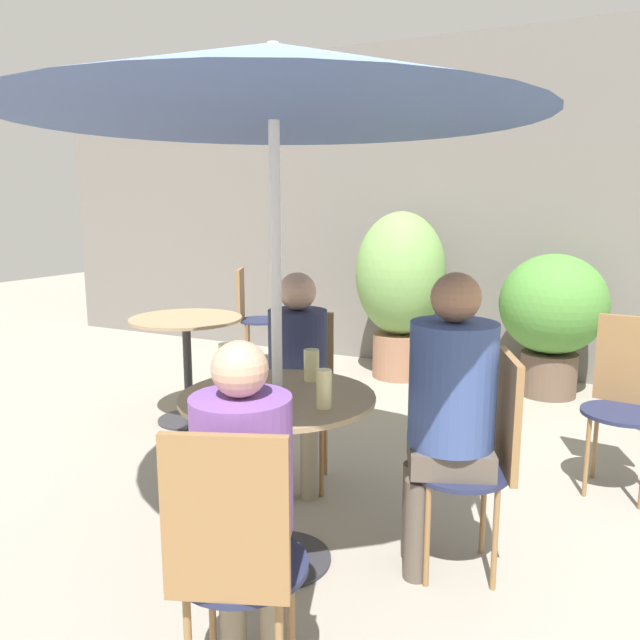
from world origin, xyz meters
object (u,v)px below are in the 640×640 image
at_px(bistro_chair_1, 484,446).
at_px(potted_plant_1, 553,312).
at_px(bistro_chair_0, 234,550).
at_px(bistro_chair_2, 301,383).
at_px(beer_glass_2, 226,365).
at_px(seated_person_0, 243,484).
at_px(beer_glass_3, 233,386).
at_px(seated_person_2, 298,362).
at_px(umbrella, 273,82).
at_px(cafe_table_far, 187,344).
at_px(beer_glass_0, 324,389).
at_px(bistro_chair_5, 626,389).
at_px(potted_plant_0, 400,283).
at_px(seated_person_1, 448,400).
at_px(beer_glass_1, 311,365).
at_px(cafe_table_near, 278,436).
at_px(bistro_chair_4, 250,309).

distance_m(bistro_chair_1, potted_plant_1, 2.75).
height_order(bistro_chair_0, bistro_chair_2, same).
height_order(beer_glass_2, potted_plant_1, potted_plant_1).
xyz_separation_m(seated_person_0, beer_glass_2, (-0.51, 0.66, 0.16)).
distance_m(beer_glass_2, beer_glass_3, 0.33).
relative_size(seated_person_0, seated_person_2, 0.96).
bearing_deg(umbrella, seated_person_0, -68.48).
distance_m(cafe_table_far, beer_glass_3, 2.11).
relative_size(potted_plant_1, umbrella, 0.54).
xyz_separation_m(bistro_chair_1, seated_person_0, (-0.54, -0.97, 0.13)).
height_order(bistro_chair_2, seated_person_2, seated_person_2).
height_order(bistro_chair_2, potted_plant_1, potted_plant_1).
relative_size(bistro_chair_1, beer_glass_0, 6.13).
bearing_deg(bistro_chair_5, potted_plant_0, 145.14).
height_order(seated_person_1, potted_plant_1, seated_person_1).
height_order(bistro_chair_1, beer_glass_1, bistro_chair_1).
bearing_deg(cafe_table_near, seated_person_2, 111.52).
xyz_separation_m(seated_person_2, potted_plant_1, (1.01, 2.41, -0.03)).
bearing_deg(bistro_chair_1, potted_plant_1, 159.28).
height_order(bistro_chair_0, beer_glass_3, beer_glass_3).
xyz_separation_m(beer_glass_0, beer_glass_1, (-0.22, 0.32, -0.01)).
distance_m(bistro_chair_4, seated_person_2, 2.68).
distance_m(seated_person_1, beer_glass_2, 0.95).
bearing_deg(bistro_chair_2, potted_plant_0, 73.65).
bearing_deg(seated_person_2, beer_glass_3, -98.34).
bearing_deg(bistro_chair_0, umbrella, -90.00).
relative_size(bistro_chair_0, bistro_chair_4, 1.00).
height_order(seated_person_1, umbrella, umbrella).
bearing_deg(cafe_table_far, cafe_table_near, -40.71).
xyz_separation_m(bistro_chair_1, beer_glass_3, (-0.84, -0.57, 0.30)).
distance_m(cafe_table_near, potted_plant_0, 3.10).
xyz_separation_m(cafe_table_near, seated_person_1, (0.65, 0.26, 0.17)).
height_order(cafe_table_near, bistro_chair_4, bistro_chair_4).
xyz_separation_m(bistro_chair_5, seated_person_2, (-1.57, -0.82, 0.16)).
bearing_deg(bistro_chair_2, beer_glass_2, -107.34).
distance_m(bistro_chair_2, beer_glass_2, 0.85).
xyz_separation_m(cafe_table_near, bistro_chair_0, (0.31, -0.80, -0.02)).
distance_m(bistro_chair_0, bistro_chair_5, 2.47).
height_order(bistro_chair_4, beer_glass_1, bistro_chair_4).
height_order(cafe_table_near, seated_person_2, seated_person_2).
relative_size(seated_person_2, potted_plant_0, 0.81).
distance_m(bistro_chair_5, beer_glass_0, 1.89).
relative_size(bistro_chair_4, bistro_chair_5, 1.00).
xyz_separation_m(bistro_chair_5, potted_plant_1, (-0.55, 1.59, 0.13)).
xyz_separation_m(cafe_table_far, bistro_chair_0, (1.79, -2.07, -0.01)).
bearing_deg(seated_person_2, beer_glass_0, -76.46).
xyz_separation_m(cafe_table_near, beer_glass_0, (0.25, -0.07, 0.26)).
distance_m(bistro_chair_0, beer_glass_3, 0.72).
xyz_separation_m(bistro_chair_0, beer_glass_1, (-0.28, 1.05, 0.27)).
xyz_separation_m(cafe_table_far, bistro_chair_4, (-0.43, 1.49, -0.01)).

